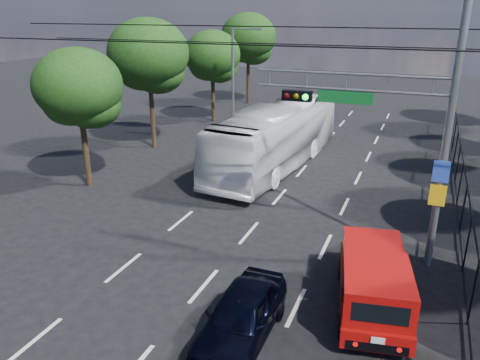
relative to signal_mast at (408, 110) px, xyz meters
The scene contains 13 objects.
lane_markings 9.56m from the signal_mast, 131.33° to the left, with size 6.12×38.00×0.01m.
signal_mast is the anchor object (origin of this frame).
streetlight_left 18.24m from the signal_mast, 129.66° to the left, with size 2.09×0.22×7.08m.
utility_wires 5.71m from the signal_mast, behind, with size 22.00×5.04×0.74m.
fence_right 6.37m from the signal_mast, 61.03° to the left, with size 0.06×34.03×2.00m.
tree_left_b 14.62m from the signal_mast, behind, with size 4.08×4.08×6.63m.
tree_left_c 17.57m from the signal_mast, 149.06° to the left, with size 4.80×4.80×7.80m.
tree_left_d 22.48m from the signal_mast, 130.73° to the left, with size 4.20×4.20×6.83m.
tree_left_e 29.12m from the signal_mast, 120.71° to the left, with size 4.92×4.92×7.99m.
red_pickup 5.41m from the signal_mast, 94.67° to the right, with size 2.58×5.10×1.82m.
navy_hatchback 8.09m from the signal_mast, 119.46° to the right, with size 1.61×4.00×1.36m, color black.
white_bus 11.26m from the signal_mast, 129.75° to the left, with size 2.86×12.24×3.41m, color white.
white_van 15.85m from the signal_mast, 130.55° to the left, with size 1.43×4.09×1.35m, color silver.
Camera 1 is at (5.77, -7.33, 8.19)m, focal length 35.00 mm.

